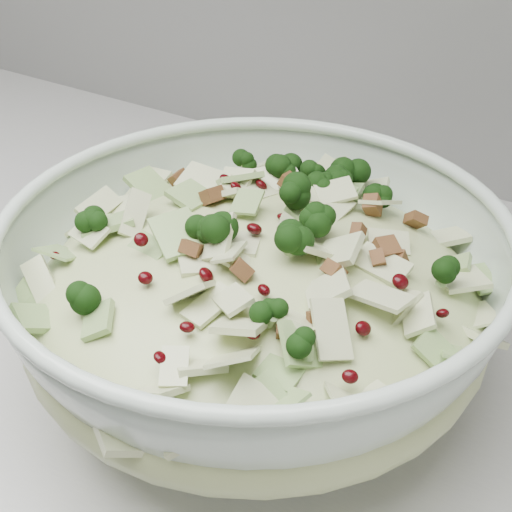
# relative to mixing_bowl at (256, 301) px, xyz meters

# --- Properties ---
(mixing_bowl) EXTENTS (0.43, 0.43, 0.14)m
(mixing_bowl) POSITION_rel_mixing_bowl_xyz_m (0.00, 0.00, 0.00)
(mixing_bowl) COLOR silver
(mixing_bowl) RESTS_ON counter
(salad) EXTENTS (0.34, 0.34, 0.14)m
(salad) POSITION_rel_mixing_bowl_xyz_m (0.00, 0.00, 0.02)
(salad) COLOR beige
(salad) RESTS_ON mixing_bowl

